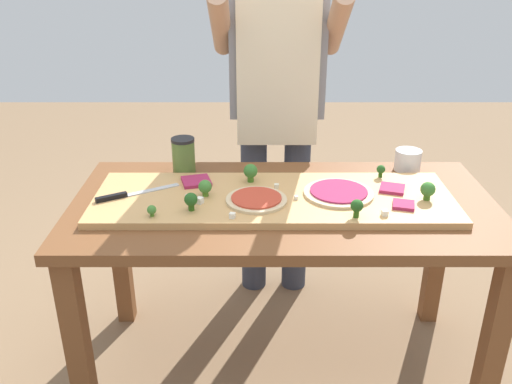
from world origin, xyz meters
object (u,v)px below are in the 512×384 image
cheese_crumble_a (299,198)px  cheese_crumble_d (387,213)px  broccoli_floret_center_left (208,187)px  pizza_whole_beet_magenta (341,192)px  pizza_slice_far_right (406,205)px  cheese_crumble_e (191,197)px  broccoli_floret_front_mid (430,190)px  prep_table (285,228)px  pizza_whole_tomato_red (259,199)px  cheese_crumble_c (202,200)px  cheese_crumble_f (235,216)px  pizza_slice_far_left (199,181)px  broccoli_floret_front_right (154,210)px  sauce_jar (186,156)px  cheese_crumble_b (279,186)px  cook_center (279,91)px  broccoli_floret_back_right (253,172)px  broccoli_floret_front_left (193,200)px  flour_cup (410,162)px  pizza_slice_center (395,189)px  broccoli_floret_back_left (383,170)px  chefs_knife (129,194)px  broccoli_floret_back_mid (359,207)px

cheese_crumble_a → cheese_crumble_d: cheese_crumble_d is taller
broccoli_floret_center_left → cheese_crumble_d: (0.60, -0.15, -0.02)m
pizza_whole_beet_magenta → pizza_slice_far_right: (0.21, -0.10, -0.00)m
cheese_crumble_e → cheese_crumble_d: bearing=-10.4°
pizza_whole_beet_magenta → broccoli_floret_center_left: bearing=-178.0°
cheese_crumble_a → broccoli_floret_front_mid: bearing=-0.4°
prep_table → pizza_whole_tomato_red: 0.18m
cheese_crumble_a → cheese_crumble_e: 0.37m
prep_table → cheese_crumble_c: 0.33m
pizza_whole_tomato_red → cheese_crumble_d: bearing=-14.5°
cheese_crumble_d → cheese_crumble_f: bearing=-178.0°
pizza_slice_far_left → broccoli_floret_front_right: bearing=-113.5°
sauce_jar → broccoli_floret_center_left: bearing=-67.7°
cheese_crumble_b → cook_center: cook_center is taller
broccoli_floret_back_right → broccoli_floret_center_left: (-0.16, -0.12, -0.01)m
pizza_slice_far_right → broccoli_floret_front_left: size_ratio=1.14×
cheese_crumble_f → cook_center: 0.80m
flour_cup → cheese_crumble_b: bearing=-156.3°
prep_table → broccoli_floret_back_right: bearing=136.4°
broccoli_floret_front_mid → cheese_crumble_a: (-0.45, 0.00, -0.03)m
cheese_crumble_b → broccoli_floret_center_left: bearing=-165.6°
pizza_whole_tomato_red → cheese_crumble_f: bearing=-121.8°
pizza_slice_center → broccoli_floret_center_left: broccoli_floret_center_left is taller
broccoli_floret_back_left → flour_cup: size_ratio=0.46×
chefs_knife → cheese_crumble_f: 0.41m
pizza_slice_center → broccoli_floret_center_left: bearing=-175.9°
chefs_knife → broccoli_floret_front_mid: (1.05, -0.03, 0.03)m
broccoli_floret_back_mid → sauce_jar: bearing=145.4°
pizza_slice_far_right → chefs_knife: bearing=175.1°
pizza_whole_tomato_red → broccoli_floret_front_mid: bearing=1.3°
broccoli_floret_center_left → cook_center: 0.67m
broccoli_floret_front_mid → chefs_knife: bearing=178.5°
pizza_slice_far_left → broccoli_floret_back_mid: (0.55, -0.28, 0.03)m
chefs_knife → flour_cup: size_ratio=2.63×
pizza_slice_far_left → pizza_slice_far_right: bearing=-15.4°
pizza_whole_tomato_red → pizza_whole_beet_magenta: 0.30m
pizza_slice_far_left → broccoli_floret_back_left: (0.69, 0.05, 0.02)m
prep_table → cheese_crumble_d: size_ratio=79.83×
broccoli_floret_front_right → cheese_crumble_c: size_ratio=1.79×
cheese_crumble_a → broccoli_floret_back_left: bearing=30.4°
broccoli_floret_center_left → broccoli_floret_back_left: size_ratio=1.23×
pizza_slice_far_left → pizza_slice_center: size_ratio=1.19×
cheese_crumble_e → flour_cup: flour_cup is taller
cheese_crumble_d → prep_table: bearing=153.0°
pizza_whole_tomato_red → broccoli_floret_front_right: broccoli_floret_front_right is taller
broccoli_floret_back_right → cheese_crumble_f: broccoli_floret_back_right is taller
cheese_crumble_d → flour_cup: bearing=67.4°
chefs_knife → cheese_crumble_e: cheese_crumble_e is taller
broccoli_floret_back_left → cheese_crumble_f: broccoli_floret_back_left is taller
chefs_knife → pizza_whole_beet_magenta: 0.75m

